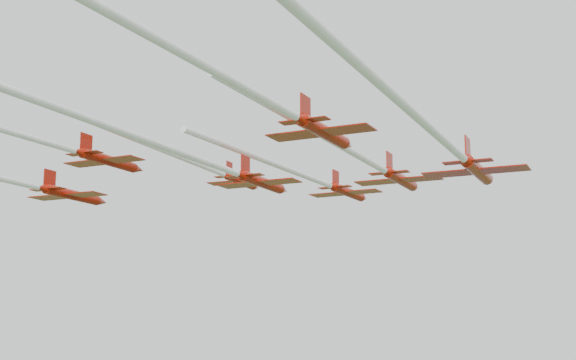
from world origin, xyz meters
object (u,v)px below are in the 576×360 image
(jet_lead, at_px, (321,182))
(jet_row3_right, at_px, (451,147))
(jet_row3_mid, at_px, (219,167))
(jet_row4_right, at_px, (272,103))
(jet_row4_left, at_px, (18,134))
(jet_row2_right, at_px, (372,163))
(jet_row2_left, at_px, (169,153))
(jet_row3_left, at_px, (2,179))

(jet_lead, bearing_deg, jet_row3_right, -47.81)
(jet_row3_mid, bearing_deg, jet_row4_right, -49.39)
(jet_row4_left, bearing_deg, jet_row2_right, 53.90)
(jet_row2_right, height_order, jet_row4_left, jet_row2_right)
(jet_row4_left, bearing_deg, jet_row3_mid, 55.94)
(jet_lead, relative_size, jet_row3_mid, 1.03)
(jet_row3_right, xyz_separation_m, jet_row4_left, (-34.13, -11.49, 1.08))
(jet_row2_left, bearing_deg, jet_row3_mid, -33.16)
(jet_row2_right, height_order, jet_row3_left, jet_row2_right)
(jet_row3_right, height_order, jet_row4_right, jet_row4_right)
(jet_lead, bearing_deg, jet_row3_left, -124.60)
(jet_row2_left, distance_m, jet_row4_right, 30.66)
(jet_row2_left, height_order, jet_row3_left, jet_row2_left)
(jet_row3_left, height_order, jet_row3_right, jet_row3_left)
(jet_lead, height_order, jet_row2_right, jet_lead)
(jet_row2_left, xyz_separation_m, jet_row2_right, (20.60, 5.30, -1.45))
(jet_lead, xyz_separation_m, jet_row3_right, (20.08, -30.75, -3.77))
(jet_row2_left, xyz_separation_m, jet_row4_left, (-3.83, -19.91, -2.43))
(jet_row4_left, bearing_deg, jet_lead, 79.59)
(jet_row3_right, relative_size, jet_row4_left, 1.04)
(jet_row3_mid, xyz_separation_m, jet_row4_right, (11.32, -16.96, 0.45))
(jet_lead, relative_size, jet_row4_right, 1.03)
(jet_lead, height_order, jet_row2_left, jet_lead)
(jet_row3_left, bearing_deg, jet_row2_right, 22.73)
(jet_row3_right, xyz_separation_m, jet_row4_right, (-10.54, -14.85, 0.65))
(jet_row3_left, bearing_deg, jet_lead, 52.68)
(jet_row2_left, relative_size, jet_row3_mid, 1.44)
(jet_row3_left, xyz_separation_m, jet_row4_left, (12.57, -14.32, 0.41))
(jet_lead, xyz_separation_m, jet_row3_left, (-26.62, -27.91, -3.09))
(jet_row4_left, height_order, jet_row4_right, jet_row4_left)
(jet_row4_left, bearing_deg, jet_row4_right, -0.12)
(jet_row3_right, distance_m, jet_row4_left, 36.03)
(jet_row2_right, relative_size, jet_row3_left, 0.96)
(jet_row2_left, bearing_deg, jet_row4_right, -46.03)
(jet_row4_left, bearing_deg, jet_row2_left, 87.10)
(jet_lead, xyz_separation_m, jet_row4_right, (9.54, -45.60, -3.12))
(jet_row3_mid, distance_m, jet_row3_right, 21.96)
(jet_row4_right, bearing_deg, jet_row2_left, 137.92)
(jet_row3_left, xyz_separation_m, jet_row3_mid, (24.84, -0.72, -0.47))
(jet_row3_left, bearing_deg, jet_row2_left, 25.14)
(jet_row2_right, xyz_separation_m, jet_row3_mid, (-12.16, -11.62, -1.87))
(jet_row4_left, distance_m, jet_row4_right, 23.83)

